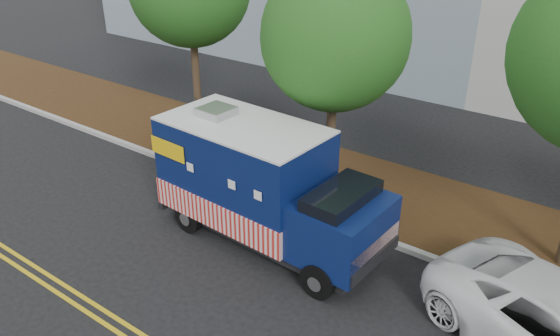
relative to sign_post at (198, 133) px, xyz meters
The scene contains 8 objects.
ground 3.80m from the sign_post, 29.26° to the right, with size 120.00×120.00×0.00m, color black.
curb 3.36m from the sign_post, ahead, with size 120.00×0.18×0.15m, color #9E9E99.
mulch_strip 3.76m from the sign_post, 28.95° to the left, with size 120.00×4.00×0.15m, color black.
centerline_near 7.06m from the sign_post, 63.15° to the right, with size 120.00×0.10×0.01m, color gold.
centerline_far 7.28m from the sign_post, 64.05° to the right, with size 120.00×0.10×0.01m, color gold.
tree_b 5.64m from the sign_post, 11.23° to the left, with size 3.90×3.90×6.67m.
sign_post is the anchor object (origin of this frame).
food_truck 4.48m from the sign_post, 25.74° to the right, with size 6.24×2.62×3.23m.
Camera 1 is at (8.30, -9.53, 8.08)m, focal length 35.00 mm.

